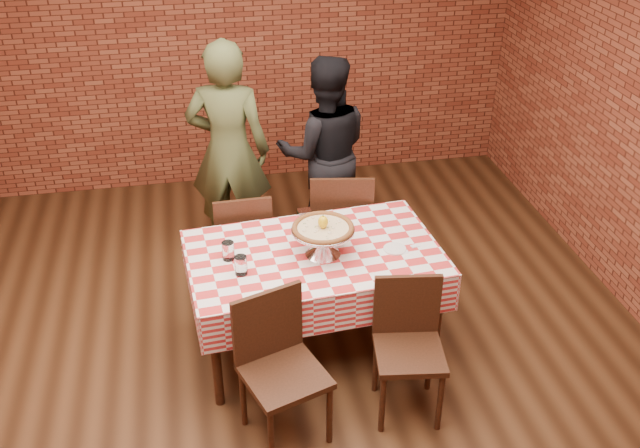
# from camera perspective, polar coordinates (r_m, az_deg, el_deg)

# --- Properties ---
(ground) EXTENTS (6.00, 6.00, 0.00)m
(ground) POSITION_cam_1_polar(r_m,az_deg,el_deg) (4.75, -4.49, -12.91)
(ground) COLOR black
(ground) RESTS_ON ground
(back_wall) EXTENTS (5.50, 0.00, 5.50)m
(back_wall) POSITION_cam_1_polar(r_m,az_deg,el_deg) (6.67, -8.29, 14.78)
(back_wall) COLOR maroon
(back_wall) RESTS_ON ground
(table) EXTENTS (1.67, 1.08, 0.75)m
(table) POSITION_cam_1_polar(r_m,az_deg,el_deg) (4.83, -0.46, -6.02)
(table) COLOR #3D1E11
(table) RESTS_ON ground
(tablecloth) EXTENTS (1.70, 1.11, 0.27)m
(tablecloth) POSITION_cam_1_polar(r_m,az_deg,el_deg) (4.69, -0.48, -3.62)
(tablecloth) COLOR red
(tablecloth) RESTS_ON table
(pizza_stand) EXTENTS (0.51, 0.51, 0.18)m
(pizza_stand) POSITION_cam_1_polar(r_m,az_deg,el_deg) (4.54, 0.24, -1.41)
(pizza_stand) COLOR silver
(pizza_stand) RESTS_ON tablecloth
(pizza) EXTENTS (0.49, 0.49, 0.03)m
(pizza) POSITION_cam_1_polar(r_m,az_deg,el_deg) (4.49, 0.24, -0.37)
(pizza) COLOR beige
(pizza) RESTS_ON pizza_stand
(lemon) EXTENTS (0.08, 0.08, 0.08)m
(lemon) POSITION_cam_1_polar(r_m,az_deg,el_deg) (4.47, 0.24, 0.15)
(lemon) COLOR yellow
(lemon) RESTS_ON pizza
(water_glass_left) EXTENTS (0.08, 0.08, 0.12)m
(water_glass_left) POSITION_cam_1_polar(r_m,az_deg,el_deg) (4.40, -6.32, -3.29)
(water_glass_left) COLOR white
(water_glass_left) RESTS_ON tablecloth
(water_glass_right) EXTENTS (0.08, 0.08, 0.12)m
(water_glass_right) POSITION_cam_1_polar(r_m,az_deg,el_deg) (4.54, -7.32, -2.13)
(water_glass_right) COLOR white
(water_glass_right) RESTS_ON tablecloth
(side_plate) EXTENTS (0.16, 0.16, 0.01)m
(side_plate) POSITION_cam_1_polar(r_m,az_deg,el_deg) (4.65, 5.97, -1.98)
(side_plate) COLOR white
(side_plate) RESTS_ON tablecloth
(sweetener_packet_a) EXTENTS (0.05, 0.04, 0.00)m
(sweetener_packet_a) POSITION_cam_1_polar(r_m,az_deg,el_deg) (4.63, 6.74, -2.22)
(sweetener_packet_a) COLOR white
(sweetener_packet_a) RESTS_ON tablecloth
(sweetener_packet_b) EXTENTS (0.06, 0.05, 0.00)m
(sweetener_packet_b) POSITION_cam_1_polar(r_m,az_deg,el_deg) (4.70, 7.55, -1.74)
(sweetener_packet_b) COLOR white
(sweetener_packet_b) RESTS_ON tablecloth
(condiment_caddy) EXTENTS (0.09, 0.08, 0.12)m
(condiment_caddy) POSITION_cam_1_polar(r_m,az_deg,el_deg) (4.85, -1.24, 0.47)
(condiment_caddy) COLOR silver
(condiment_caddy) RESTS_ON tablecloth
(chair_near_left) EXTENTS (0.55, 0.55, 0.92)m
(chair_near_left) POSITION_cam_1_polar(r_m,az_deg,el_deg) (4.15, -2.84, -11.93)
(chair_near_left) COLOR #3D1E11
(chair_near_left) RESTS_ON ground
(chair_near_right) EXTENTS (0.45, 0.45, 0.88)m
(chair_near_right) POSITION_cam_1_polar(r_m,az_deg,el_deg) (4.34, 7.11, -10.27)
(chair_near_right) COLOR #3D1E11
(chair_near_right) RESTS_ON ground
(chair_far_left) EXTENTS (0.42, 0.42, 0.89)m
(chair_far_left) POSITION_cam_1_polar(r_m,az_deg,el_deg) (5.34, -6.20, -1.31)
(chair_far_left) COLOR #3D1E11
(chair_far_left) RESTS_ON ground
(chair_far_right) EXTENTS (0.53, 0.53, 0.94)m
(chair_far_right) POSITION_cam_1_polar(r_m,az_deg,el_deg) (5.50, 1.61, 0.26)
(chair_far_right) COLOR #3D1E11
(chair_far_right) RESTS_ON ground
(diner_olive) EXTENTS (0.74, 0.58, 1.79)m
(diner_olive) POSITION_cam_1_polar(r_m,az_deg,el_deg) (5.66, -7.28, 5.80)
(diner_olive) COLOR #464F2B
(diner_olive) RESTS_ON ground
(diner_black) EXTENTS (0.83, 0.68, 1.61)m
(diner_black) POSITION_cam_1_polar(r_m,az_deg,el_deg) (5.80, 0.36, 5.71)
(diner_black) COLOR black
(diner_black) RESTS_ON ground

